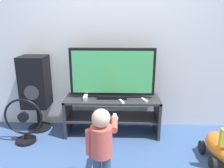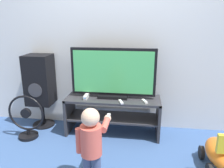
% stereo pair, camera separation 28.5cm
% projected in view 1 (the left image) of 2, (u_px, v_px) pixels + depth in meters
% --- Properties ---
extents(ground_plane, '(16.00, 16.00, 0.00)m').
position_uv_depth(ground_plane, '(112.00, 140.00, 2.94)').
color(ground_plane, '#38568C').
extents(wall_back, '(10.00, 0.06, 2.60)m').
position_uv_depth(wall_back, '(113.00, 39.00, 3.07)').
color(wall_back, silver).
rests_on(wall_back, ground_plane).
extents(tv_stand, '(1.29, 0.44, 0.53)m').
position_uv_depth(tv_stand, '(112.00, 110.00, 3.05)').
color(tv_stand, '#2D2D33').
rests_on(tv_stand, ground_plane).
extents(television, '(1.14, 0.20, 0.68)m').
position_uv_depth(television, '(112.00, 74.00, 2.92)').
color(television, black).
rests_on(television, tv_stand).
extents(game_console, '(0.05, 0.17, 0.05)m').
position_uv_depth(game_console, '(86.00, 97.00, 2.94)').
color(game_console, white).
rests_on(game_console, tv_stand).
extents(remote_primary, '(0.08, 0.13, 0.03)m').
position_uv_depth(remote_primary, '(144.00, 100.00, 2.89)').
color(remote_primary, white).
rests_on(remote_primary, tv_stand).
extents(remote_secondary, '(0.08, 0.13, 0.03)m').
position_uv_depth(remote_secondary, '(121.00, 101.00, 2.83)').
color(remote_secondary, white).
rests_on(remote_secondary, tv_stand).
extents(child, '(0.30, 0.46, 0.80)m').
position_uv_depth(child, '(102.00, 141.00, 2.04)').
color(child, '#3F4C72').
rests_on(child, ground_plane).
extents(speaker_tower, '(0.37, 0.33, 1.09)m').
position_uv_depth(speaker_tower, '(35.00, 83.00, 3.07)').
color(speaker_tower, black).
rests_on(speaker_tower, ground_plane).
extents(floor_fan, '(0.50, 0.26, 0.61)m').
position_uv_depth(floor_fan, '(24.00, 123.00, 2.83)').
color(floor_fan, black).
rests_on(floor_fan, ground_plane).
extents(ride_on_toy, '(0.36, 0.59, 0.50)m').
position_uv_depth(ride_on_toy, '(223.00, 147.00, 2.44)').
color(ride_on_toy, orange).
rests_on(ride_on_toy, ground_plane).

